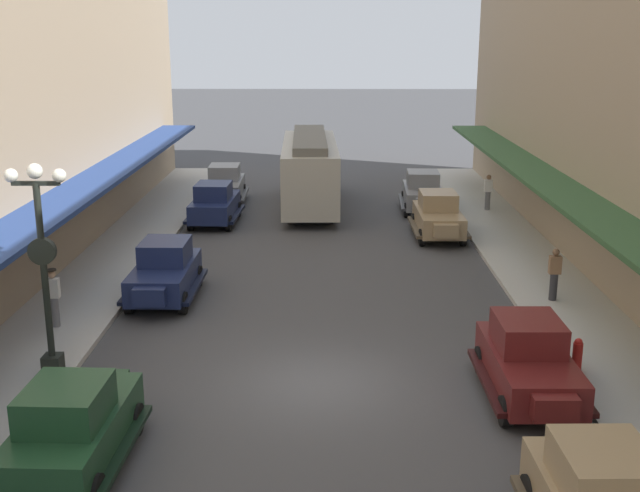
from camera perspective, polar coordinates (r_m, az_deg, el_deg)
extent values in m
plane|color=#424244|center=(19.34, -0.17, -9.85)|extent=(200.00, 200.00, 0.00)
cube|color=#B7B5AD|center=(20.80, -21.58, -8.91)|extent=(3.00, 60.00, 0.15)
cube|color=#B7B5AD|center=(20.64, 21.42, -9.08)|extent=(3.00, 60.00, 0.15)
cube|color=#997F5B|center=(13.79, 19.78, -14.86)|extent=(1.47, 1.73, 0.70)
cube|color=#8C9EA8|center=(13.79, 19.78, -14.86)|extent=(1.40, 1.69, 0.42)
cube|color=slate|center=(39.27, -6.88, 4.15)|extent=(1.80, 3.94, 0.80)
cube|color=slate|center=(39.38, -6.88, 5.29)|extent=(1.48, 1.74, 0.70)
cube|color=#8C9EA8|center=(39.38, -6.88, 5.29)|extent=(1.41, 1.70, 0.42)
cube|color=slate|center=(37.18, -7.21, 3.60)|extent=(0.94, 0.38, 0.52)
cube|color=#393A3D|center=(39.24, -5.48, 3.71)|extent=(0.33, 3.51, 0.12)
cube|color=#393A3D|center=(39.44, -8.24, 3.68)|extent=(0.33, 3.51, 0.12)
cylinder|color=black|center=(37.94, -5.85, 3.18)|extent=(0.24, 0.69, 0.68)
cylinder|color=black|center=(38.11, -8.27, 3.15)|extent=(0.24, 0.69, 0.68)
cylinder|color=black|center=(40.60, -5.53, 3.98)|extent=(0.24, 0.69, 0.68)
cylinder|color=black|center=(40.77, -7.80, 3.96)|extent=(0.24, 0.69, 0.68)
cube|color=slate|center=(37.49, 7.39, 3.61)|extent=(1.87, 3.97, 0.80)
cube|color=slate|center=(37.59, 7.40, 4.81)|extent=(1.51, 1.76, 0.70)
cube|color=#8C9EA8|center=(37.59, 7.40, 4.81)|extent=(1.44, 1.72, 0.42)
cube|color=slate|center=(35.40, 7.64, 3.00)|extent=(0.95, 0.40, 0.52)
cube|color=#393A3D|center=(37.64, 8.82, 3.10)|extent=(0.39, 3.52, 0.12)
cube|color=#393A3D|center=(37.49, 5.93, 3.16)|extent=(0.39, 3.52, 0.12)
cylinder|color=black|center=(36.31, 8.80, 2.53)|extent=(0.25, 0.69, 0.68)
cylinder|color=black|center=(36.18, 6.25, 2.58)|extent=(0.25, 0.69, 0.68)
cylinder|color=black|center=(38.97, 8.42, 3.41)|extent=(0.25, 0.69, 0.68)
cylinder|color=black|center=(38.85, 6.04, 3.46)|extent=(0.25, 0.69, 0.68)
cube|color=#591919|center=(18.98, 14.74, -8.45)|extent=(1.73, 3.91, 0.80)
cube|color=#591919|center=(18.92, 14.71, -6.07)|extent=(1.45, 1.71, 0.70)
cube|color=#8C9EA8|center=(18.92, 14.71, -6.07)|extent=(1.38, 1.68, 0.42)
cube|color=#591919|center=(17.10, 16.53, -11.13)|extent=(0.94, 0.37, 0.52)
cube|color=black|center=(19.36, 17.44, -9.21)|extent=(0.26, 3.51, 0.12)
cube|color=black|center=(18.89, 11.85, -9.44)|extent=(0.26, 3.51, 0.12)
cylinder|color=black|center=(18.18, 18.24, -11.21)|extent=(0.22, 0.68, 0.68)
cylinder|color=black|center=(17.76, 13.18, -11.48)|extent=(0.22, 0.68, 0.68)
cylinder|color=black|center=(20.55, 15.93, -7.88)|extent=(0.22, 0.68, 0.68)
cylinder|color=black|center=(20.17, 11.47, -8.03)|extent=(0.22, 0.68, 0.68)
cube|color=#19234C|center=(35.08, -7.56, 2.80)|extent=(1.84, 3.96, 0.80)
cube|color=#19234C|center=(34.68, -7.67, 3.92)|extent=(1.50, 1.75, 0.70)
cube|color=#8C9EA8|center=(34.68, -7.67, 3.92)|extent=(1.43, 1.71, 0.42)
cube|color=#19234C|center=(37.12, -6.99, 3.59)|extent=(0.95, 0.39, 0.52)
cube|color=black|center=(35.32, -9.06, 2.30)|extent=(0.36, 3.52, 0.12)
cube|color=black|center=(34.99, -6.00, 2.29)|extent=(0.36, 3.52, 0.12)
cylinder|color=black|center=(36.62, -8.41, 2.66)|extent=(0.24, 0.69, 0.68)
cylinder|color=black|center=(36.35, -5.91, 2.65)|extent=(0.24, 0.69, 0.68)
cylinder|color=black|center=(34.01, -9.27, 1.65)|extent=(0.24, 0.69, 0.68)
cylinder|color=black|center=(33.72, -6.58, 1.64)|extent=(0.24, 0.69, 0.68)
cube|color=#193D23|center=(16.32, -17.28, -12.72)|extent=(1.82, 3.95, 0.80)
cube|color=#193D23|center=(15.78, -17.79, -10.71)|extent=(1.49, 1.75, 0.70)
cube|color=#8C9EA8|center=(15.78, -17.79, -10.71)|extent=(1.42, 1.71, 0.42)
cube|color=#193D23|center=(18.10, -15.06, -9.49)|extent=(0.95, 0.39, 0.52)
cube|color=black|center=(16.80, -20.33, -13.39)|extent=(0.35, 3.52, 0.12)
cube|color=black|center=(16.19, -13.92, -13.98)|extent=(0.35, 3.52, 0.12)
cylinder|color=black|center=(17.90, -18.21, -11.64)|extent=(0.24, 0.69, 0.68)
cylinder|color=black|center=(17.42, -13.11, -12.03)|extent=(0.24, 0.69, 0.68)
cylinder|color=black|center=(15.70, -21.74, -15.99)|extent=(0.24, 0.69, 0.68)
cube|color=#997F5B|center=(32.78, 8.49, 1.89)|extent=(1.72, 3.91, 0.80)
cube|color=#997F5B|center=(32.86, 8.48, 3.27)|extent=(1.45, 1.71, 0.70)
cube|color=#8C9EA8|center=(32.86, 8.48, 3.27)|extent=(1.38, 1.67, 0.42)
cube|color=#997F5B|center=(30.72, 9.04, 1.07)|extent=(0.94, 0.36, 0.52)
cube|color=#4C3F2D|center=(33.01, 10.10, 1.34)|extent=(0.26, 3.51, 0.12)
cube|color=#4C3F2D|center=(32.73, 6.82, 1.36)|extent=(0.26, 3.51, 0.12)
cylinder|color=black|center=(31.70, 10.24, 0.61)|extent=(0.22, 0.68, 0.68)
cylinder|color=black|center=(31.46, 7.35, 0.62)|extent=(0.22, 0.68, 0.68)
cylinder|color=black|center=(34.31, 9.48, 1.76)|extent=(0.22, 0.68, 0.68)
cylinder|color=black|center=(34.09, 6.80, 1.78)|extent=(0.22, 0.68, 0.68)
cube|color=#19234C|center=(25.38, -11.09, -2.16)|extent=(1.73, 3.92, 0.80)
cube|color=#19234C|center=(25.41, -11.06, -0.38)|extent=(1.46, 1.71, 0.70)
cube|color=#8C9EA8|center=(25.41, -11.06, -0.38)|extent=(1.38, 1.68, 0.42)
cube|color=#19234C|center=(23.39, -12.16, -3.60)|extent=(0.94, 0.37, 0.52)
cube|color=black|center=(25.30, -8.95, -2.88)|extent=(0.27, 3.51, 0.12)
cube|color=black|center=(25.69, -13.13, -2.82)|extent=(0.27, 3.51, 0.12)
cylinder|color=black|center=(24.08, -9.82, -4.06)|extent=(0.23, 0.68, 0.68)
cylinder|color=black|center=(24.43, -13.55, -3.99)|extent=(0.23, 0.68, 0.68)
cylinder|color=black|center=(26.63, -8.75, -2.13)|extent=(0.23, 0.68, 0.68)
cylinder|color=black|center=(26.95, -12.14, -2.09)|extent=(0.23, 0.68, 0.68)
cube|color=#ADA899|center=(37.78, -0.74, 5.38)|extent=(2.77, 9.67, 2.70)
cube|color=#5F5C54|center=(37.55, -0.75, 7.68)|extent=(1.75, 8.68, 0.36)
cube|color=#8C9EA8|center=(37.70, -0.75, 6.09)|extent=(2.78, 8.90, 0.95)
cube|color=black|center=(40.89, -0.76, 3.93)|extent=(2.03, 1.26, 0.40)
cube|color=black|center=(35.26, -0.70, 2.10)|extent=(2.03, 1.26, 0.40)
cube|color=black|center=(20.41, -18.63, -8.08)|extent=(0.44, 0.44, 0.50)
cylinder|color=black|center=(19.64, -19.20, -1.76)|extent=(0.16, 0.16, 4.20)
cube|color=black|center=(19.16, -19.75, 4.26)|extent=(1.10, 0.10, 0.10)
sphere|color=white|center=(19.33, -21.33, 4.74)|extent=(0.32, 0.32, 0.32)
sphere|color=white|center=(18.95, -18.23, 4.83)|extent=(0.32, 0.32, 0.32)
sphere|color=white|center=(19.11, -19.82, 5.08)|extent=(0.36, 0.36, 0.36)
cylinder|color=black|center=(19.50, -19.33, -0.35)|extent=(0.64, 0.18, 0.64)
cylinder|color=silver|center=(19.59, -19.23, -0.28)|extent=(0.56, 0.02, 0.56)
cylinder|color=#B21E19|center=(20.57, 17.99, -7.55)|extent=(0.24, 0.24, 0.70)
sphere|color=#B21E19|center=(20.43, 18.08, -6.59)|extent=(0.20, 0.20, 0.20)
cylinder|color=slate|center=(23.53, -18.51, -4.50)|extent=(0.24, 0.24, 0.85)
cube|color=white|center=(23.31, -18.65, -2.87)|extent=(0.36, 0.22, 0.56)
sphere|color=tan|center=(23.20, -18.73, -1.93)|extent=(0.22, 0.22, 0.22)
cylinder|color=black|center=(23.17, -18.76, -1.65)|extent=(0.28, 0.28, 0.04)
cylinder|color=slate|center=(37.69, 11.94, 3.21)|extent=(0.24, 0.24, 0.85)
cube|color=white|center=(37.55, 12.00, 4.26)|extent=(0.36, 0.22, 0.56)
sphere|color=brown|center=(37.48, 12.03, 4.86)|extent=(0.22, 0.22, 0.22)
cylinder|color=#2D2D33|center=(25.50, 16.42, -2.82)|extent=(0.24, 0.24, 0.85)
cube|color=#8C6647|center=(25.29, 16.54, -1.30)|extent=(0.36, 0.22, 0.56)
sphere|color=brown|center=(25.19, 16.60, -0.43)|extent=(0.22, 0.22, 0.22)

